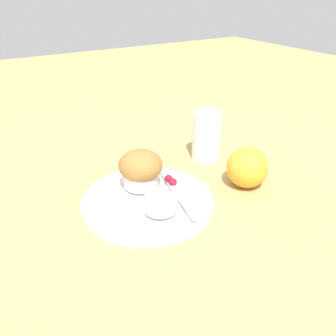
% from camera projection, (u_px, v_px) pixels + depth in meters
% --- Properties ---
extents(ground_plane, '(3.00, 3.00, 0.00)m').
position_uv_depth(ground_plane, '(147.00, 200.00, 0.69)').
color(ground_plane, tan).
extents(plate, '(0.24, 0.24, 0.02)m').
position_uv_depth(plate, '(148.00, 201.00, 0.67)').
color(plate, white).
rests_on(plate, ground_plane).
extents(muffin, '(0.08, 0.08, 0.07)m').
position_uv_depth(muffin, '(138.00, 169.00, 0.68)').
color(muffin, silver).
rests_on(muffin, plate).
extents(cream_ramekin, '(0.06, 0.06, 0.02)m').
position_uv_depth(cream_ramekin, '(160.00, 203.00, 0.62)').
color(cream_ramekin, silver).
rests_on(cream_ramekin, plate).
extents(berry_pair, '(0.03, 0.02, 0.02)m').
position_uv_depth(berry_pair, '(171.00, 180.00, 0.70)').
color(berry_pair, maroon).
rests_on(berry_pair, plate).
extents(butter_knife, '(0.18, 0.06, 0.00)m').
position_uv_depth(butter_knife, '(178.00, 192.00, 0.68)').
color(butter_knife, silver).
rests_on(butter_knife, plate).
extents(orange_fruit, '(0.08, 0.08, 0.08)m').
position_uv_depth(orange_fruit, '(247.00, 167.00, 0.72)').
color(orange_fruit, '#F4A82D').
rests_on(orange_fruit, ground_plane).
extents(juice_glass, '(0.06, 0.06, 0.11)m').
position_uv_depth(juice_glass, '(207.00, 136.00, 0.83)').
color(juice_glass, silver).
rests_on(juice_glass, ground_plane).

